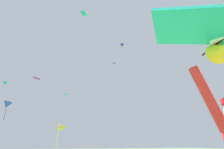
{
  "coord_description": "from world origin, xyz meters",
  "views": [
    {
      "loc": [
        -1.83,
        -1.24,
        1.21
      ],
      "look_at": [
        -0.15,
        2.71,
        2.94
      ],
      "focal_mm": 28.15,
      "sensor_mm": 36.0,
      "label": 1
    }
  ],
  "objects_px": {
    "distant_kite_purple_low_right": "(37,78)",
    "distant_kite_teal_far_center": "(5,83)",
    "marker_flag": "(61,131)",
    "distant_kite_purple_mid_right": "(114,63)",
    "distant_kite_teal_high_right": "(84,13)",
    "distant_kite_blue_overhead_distant": "(7,105)",
    "distant_kite_blue_low_left": "(122,46)",
    "distant_kite_teal_high_left": "(65,94)",
    "held_stunt_kite": "(223,36)"
  },
  "relations": [
    {
      "from": "marker_flag",
      "to": "distant_kite_purple_mid_right",
      "type": "bearing_deg",
      "value": 59.15
    },
    {
      "from": "held_stunt_kite",
      "to": "distant_kite_teal_high_left",
      "type": "bearing_deg",
      "value": 84.94
    },
    {
      "from": "distant_kite_teal_high_right",
      "to": "distant_kite_teal_high_left",
      "type": "bearing_deg",
      "value": 86.14
    },
    {
      "from": "distant_kite_blue_low_left",
      "to": "marker_flag",
      "type": "relative_size",
      "value": 0.79
    },
    {
      "from": "held_stunt_kite",
      "to": "distant_kite_purple_mid_right",
      "type": "distance_m",
      "value": 22.83
    },
    {
      "from": "distant_kite_teal_high_right",
      "to": "distant_kite_purple_mid_right",
      "type": "xyz_separation_m",
      "value": [
        5.57,
        3.7,
        -3.89
      ]
    },
    {
      "from": "distant_kite_teal_far_center",
      "to": "distant_kite_teal_high_left",
      "type": "bearing_deg",
      "value": -4.62
    },
    {
      "from": "distant_kite_teal_high_right",
      "to": "distant_kite_purple_mid_right",
      "type": "bearing_deg",
      "value": 33.58
    },
    {
      "from": "distant_kite_teal_high_left",
      "to": "distant_kite_teal_high_right",
      "type": "relative_size",
      "value": 1.16
    },
    {
      "from": "held_stunt_kite",
      "to": "marker_flag",
      "type": "height_order",
      "value": "held_stunt_kite"
    },
    {
      "from": "distant_kite_blue_overhead_distant",
      "to": "held_stunt_kite",
      "type": "bearing_deg",
      "value": -77.3
    },
    {
      "from": "distant_kite_purple_low_right",
      "to": "distant_kite_teal_high_right",
      "type": "relative_size",
      "value": 1.31
    },
    {
      "from": "distant_kite_blue_overhead_distant",
      "to": "distant_kite_teal_far_center",
      "type": "bearing_deg",
      "value": 103.01
    },
    {
      "from": "distant_kite_blue_overhead_distant",
      "to": "marker_flag",
      "type": "xyz_separation_m",
      "value": [
        4.12,
        -15.78,
        -3.72
      ]
    },
    {
      "from": "distant_kite_teal_far_center",
      "to": "distant_kite_teal_high_right",
      "type": "bearing_deg",
      "value": -62.64
    },
    {
      "from": "distant_kite_teal_high_left",
      "to": "distant_kite_teal_high_right",
      "type": "bearing_deg",
      "value": -93.86
    },
    {
      "from": "distant_kite_purple_low_right",
      "to": "distant_kite_purple_mid_right",
      "type": "height_order",
      "value": "distant_kite_purple_mid_right"
    },
    {
      "from": "held_stunt_kite",
      "to": "distant_kite_purple_low_right",
      "type": "distance_m",
      "value": 17.91
    },
    {
      "from": "distant_kite_teal_far_center",
      "to": "distant_kite_blue_overhead_distant",
      "type": "height_order",
      "value": "distant_kite_teal_far_center"
    },
    {
      "from": "distant_kite_teal_high_left",
      "to": "distant_kite_purple_low_right",
      "type": "relative_size",
      "value": 0.89
    },
    {
      "from": "distant_kite_teal_far_center",
      "to": "distant_kite_purple_low_right",
      "type": "height_order",
      "value": "distant_kite_teal_far_center"
    },
    {
      "from": "distant_kite_purple_low_right",
      "to": "distant_kite_teal_far_center",
      "type": "bearing_deg",
      "value": 108.12
    },
    {
      "from": "distant_kite_purple_low_right",
      "to": "distant_kite_purple_mid_right",
      "type": "relative_size",
      "value": 1.24
    },
    {
      "from": "marker_flag",
      "to": "distant_kite_teal_high_right",
      "type": "bearing_deg",
      "value": 75.68
    },
    {
      "from": "distant_kite_purple_mid_right",
      "to": "distant_kite_blue_overhead_distant",
      "type": "height_order",
      "value": "distant_kite_purple_mid_right"
    },
    {
      "from": "distant_kite_teal_high_left",
      "to": "distant_kite_purple_mid_right",
      "type": "xyz_separation_m",
      "value": [
        4.39,
        -13.78,
        1.5
      ]
    },
    {
      "from": "held_stunt_kite",
      "to": "distant_kite_teal_high_left",
      "type": "height_order",
      "value": "distant_kite_teal_high_left"
    },
    {
      "from": "held_stunt_kite",
      "to": "marker_flag",
      "type": "distance_m",
      "value": 5.92
    },
    {
      "from": "distant_kite_teal_high_right",
      "to": "distant_kite_purple_mid_right",
      "type": "distance_m",
      "value": 7.73
    },
    {
      "from": "distant_kite_blue_low_left",
      "to": "distant_kite_teal_far_center",
      "type": "bearing_deg",
      "value": 147.18
    },
    {
      "from": "distant_kite_teal_far_center",
      "to": "distant_kite_purple_low_right",
      "type": "distance_m",
      "value": 18.33
    },
    {
      "from": "held_stunt_kite",
      "to": "distant_kite_blue_overhead_distant",
      "type": "distance_m",
      "value": 22.38
    },
    {
      "from": "held_stunt_kite",
      "to": "distant_kite_blue_low_left",
      "type": "xyz_separation_m",
      "value": [
        10.17,
        22.46,
        14.83
      ]
    },
    {
      "from": "distant_kite_teal_high_left",
      "to": "marker_flag",
      "type": "relative_size",
      "value": 0.47
    },
    {
      "from": "distant_kite_teal_far_center",
      "to": "distant_kite_purple_mid_right",
      "type": "xyz_separation_m",
      "value": [
        15.06,
        -14.64,
        0.42
      ]
    },
    {
      "from": "distant_kite_purple_mid_right",
      "to": "marker_flag",
      "type": "bearing_deg",
      "value": -120.85
    },
    {
      "from": "distant_kite_purple_low_right",
      "to": "distant_kite_blue_overhead_distant",
      "type": "relative_size",
      "value": 0.46
    },
    {
      "from": "distant_kite_purple_low_right",
      "to": "distant_kite_teal_high_right",
      "type": "bearing_deg",
      "value": -18.92
    },
    {
      "from": "distant_kite_teal_high_left",
      "to": "distant_kite_purple_mid_right",
      "type": "distance_m",
      "value": 14.54
    },
    {
      "from": "marker_flag",
      "to": "distant_kite_blue_overhead_distant",
      "type": "bearing_deg",
      "value": 104.63
    },
    {
      "from": "distant_kite_teal_high_left",
      "to": "distant_kite_teal_far_center",
      "type": "xyz_separation_m",
      "value": [
        -10.67,
        0.86,
        1.08
      ]
    },
    {
      "from": "distant_kite_blue_low_left",
      "to": "held_stunt_kite",
      "type": "bearing_deg",
      "value": -114.36
    },
    {
      "from": "distant_kite_blue_low_left",
      "to": "distant_kite_teal_high_right",
      "type": "bearing_deg",
      "value": -141.09
    },
    {
      "from": "distant_kite_purple_low_right",
      "to": "distant_kite_teal_high_right",
      "type": "xyz_separation_m",
      "value": [
        3.93,
        -1.35,
        8.35
      ]
    },
    {
      "from": "distant_kite_blue_low_left",
      "to": "marker_flag",
      "type": "distance_m",
      "value": 25.17
    },
    {
      "from": "distant_kite_blue_low_left",
      "to": "marker_flag",
      "type": "height_order",
      "value": "distant_kite_blue_low_left"
    },
    {
      "from": "distant_kite_teal_high_left",
      "to": "marker_flag",
      "type": "bearing_deg",
      "value": -97.69
    },
    {
      "from": "held_stunt_kite",
      "to": "distant_kite_teal_high_right",
      "type": "bearing_deg",
      "value": 83.61
    },
    {
      "from": "distant_kite_purple_mid_right",
      "to": "distant_kite_teal_high_right",
      "type": "bearing_deg",
      "value": -146.42
    },
    {
      "from": "distant_kite_teal_far_center",
      "to": "distant_kite_teal_high_right",
      "type": "distance_m",
      "value": 21.09
    }
  ]
}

